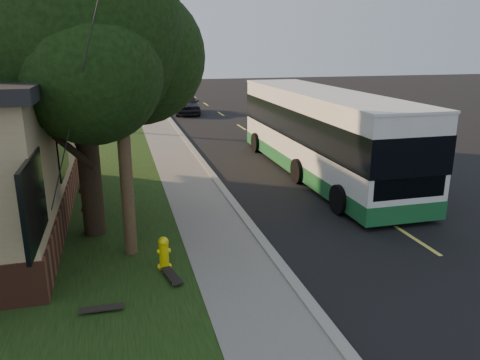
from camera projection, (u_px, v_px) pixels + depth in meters
name	position (u px, v px, depth m)	size (l,w,h in m)	color
ground	(272.00, 257.00, 11.35)	(120.00, 120.00, 0.00)	black
road	(286.00, 156.00, 21.61)	(8.00, 80.00, 0.01)	black
curb	(200.00, 160.00, 20.62)	(0.25, 80.00, 0.12)	gray
sidewalk	(178.00, 162.00, 20.38)	(2.00, 80.00, 0.08)	slate
grass_verge	(94.00, 167.00, 19.53)	(5.00, 80.00, 0.07)	black
fire_hydrant	(164.00, 252.00, 10.59)	(0.32, 0.32, 0.74)	yellow
utility_pole	(118.00, 60.00, 10.17)	(2.86, 3.21, 9.07)	#473321
leafy_tree	(79.00, 36.00, 11.35)	(6.30, 6.00, 7.80)	black
bare_tree_near	(114.00, 96.00, 26.61)	(1.38, 1.21, 4.31)	black
bare_tree_far	(120.00, 82.00, 37.92)	(1.38, 1.21, 4.03)	black
traffic_signal	(159.00, 65.00, 42.16)	(0.18, 0.22, 5.50)	#2D2D30
transit_bus	(320.00, 131.00, 18.13)	(2.79, 12.07, 3.27)	silver
skateboarder	(90.00, 201.00, 12.68)	(0.60, 0.39, 1.64)	#501013
skateboard_main	(172.00, 276.00, 10.15)	(0.41, 0.91, 0.08)	black
skateboard_spare	(101.00, 309.00, 8.90)	(0.83, 0.23, 0.08)	black
distant_car	(186.00, 103.00, 34.54)	(1.80, 4.46, 1.52)	black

